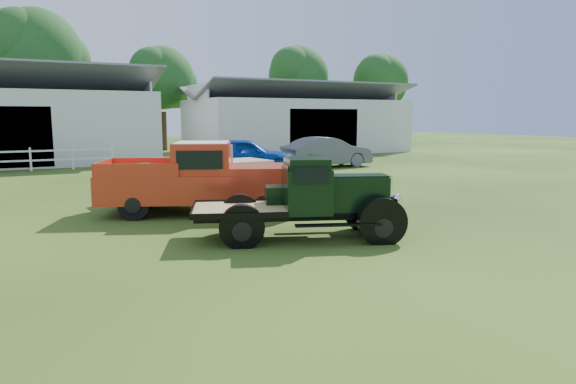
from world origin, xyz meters
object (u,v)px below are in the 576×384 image
misc_car_grey (327,152)px  vintage_flatbed (302,198)px  red_pickup (199,177)px  misc_car_blue (244,155)px  white_pickup (201,172)px

misc_car_grey → vintage_flatbed: bearing=146.6°
vintage_flatbed → misc_car_grey: (9.18, 14.01, -0.11)m
red_pickup → misc_car_blue: size_ratio=1.12×
misc_car_grey → misc_car_blue: bearing=92.6°
red_pickup → misc_car_blue: bearing=83.5°
white_pickup → misc_car_blue: 8.38m
vintage_flatbed → misc_car_blue: 14.39m
vintage_flatbed → misc_car_grey: 16.75m
red_pickup → vintage_flatbed: bearing=-51.6°
misc_car_blue → misc_car_grey: bearing=-66.4°
misc_car_blue → misc_car_grey: misc_car_blue is taller
white_pickup → misc_car_grey: (9.46, 7.33, -0.09)m
vintage_flatbed → misc_car_blue: (4.18, 13.76, -0.07)m
red_pickup → misc_car_grey: (10.35, 9.93, -0.22)m
vintage_flatbed → misc_car_grey: size_ratio=0.94×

